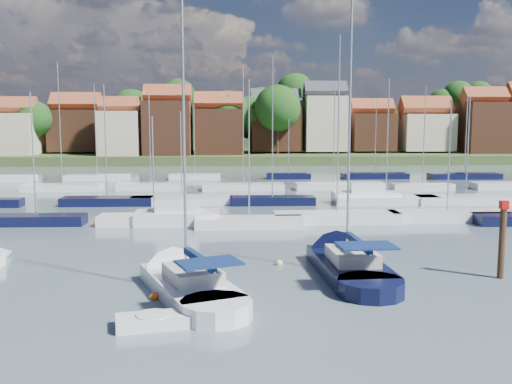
{
  "coord_description": "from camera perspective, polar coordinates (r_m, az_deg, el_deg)",
  "views": [
    {
      "loc": [
        -0.96,
        -27.18,
        8.65
      ],
      "look_at": [
        0.98,
        14.0,
        3.49
      ],
      "focal_mm": 40.0,
      "sensor_mm": 36.0,
      "label": 1
    }
  ],
  "objects": [
    {
      "name": "tender",
      "position": [
        25.03,
        -10.29,
        -12.59
      ],
      "size": [
        3.29,
        2.03,
        0.66
      ],
      "rotation": [
        0.0,
        0.0,
        0.21
      ],
      "color": "white",
      "rests_on": "ground"
    },
    {
      "name": "buoy_d",
      "position": [
        26.73,
        -4.2,
        -11.78
      ],
      "size": [
        0.53,
        0.53,
        0.53
      ],
      "primitive_type": "sphere",
      "color": "#D85914",
      "rests_on": "ground"
    },
    {
      "name": "ground",
      "position": [
        67.74,
        -1.86,
        -0.21
      ],
      "size": [
        260.0,
        260.0,
        0.0
      ],
      "primitive_type": "plane",
      "color": "#4A5B65",
      "rests_on": "ground"
    },
    {
      "name": "buoy_c",
      "position": [
        28.74,
        -10.14,
        -10.51
      ],
      "size": [
        0.49,
        0.49,
        0.49
      ],
      "primitive_type": "sphere",
      "color": "#D85914",
      "rests_on": "ground"
    },
    {
      "name": "sailboat_centre",
      "position": [
        30.49,
        -7.56,
        -8.73
      ],
      "size": [
        7.45,
        12.52,
        16.52
      ],
      "rotation": [
        0.0,
        0.0,
        1.95
      ],
      "color": "white",
      "rests_on": "ground"
    },
    {
      "name": "buoy_e",
      "position": [
        34.7,
        2.32,
        -7.31
      ],
      "size": [
        0.47,
        0.47,
        0.47
      ],
      "primitive_type": "sphere",
      "color": "beige",
      "rests_on": "ground"
    },
    {
      "name": "sailboat_navy",
      "position": [
        34.61,
        8.57,
        -6.83
      ],
      "size": [
        4.09,
        12.96,
        17.65
      ],
      "rotation": [
        0.0,
        0.0,
        1.63
      ],
      "color": "black",
      "rests_on": "ground"
    },
    {
      "name": "timber_piling",
      "position": [
        34.35,
        23.32,
        -5.91
      ],
      "size": [
        0.4,
        0.4,
        6.58
      ],
      "color": "#4C331E",
      "rests_on": "ground"
    },
    {
      "name": "far_shore_town",
      "position": [
        159.93,
        -1.55,
        5.68
      ],
      "size": [
        212.46,
        90.0,
        22.27
      ],
      "color": "#40542A",
      "rests_on": "ground"
    },
    {
      "name": "marina_field",
      "position": [
        62.93,
        -0.06,
        -0.37
      ],
      "size": [
        79.62,
        41.41,
        15.93
      ],
      "color": "white",
      "rests_on": "ground"
    }
  ]
}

